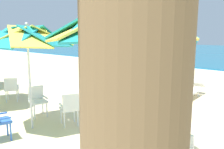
# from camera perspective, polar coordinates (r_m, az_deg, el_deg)

# --- Properties ---
(ground_plane) EXTENTS (80.00, 80.00, 0.00)m
(ground_plane) POSITION_cam_1_polar(r_m,az_deg,el_deg) (6.64, 21.90, -11.85)
(ground_plane) COLOR beige
(beach_umbrella_0) EXTENTS (2.32, 2.32, 2.84)m
(beach_umbrella_0) POSITION_cam_1_polar(r_m,az_deg,el_deg) (3.58, 2.53, 11.48)
(beach_umbrella_0) COLOR silver
(beach_umbrella_0) RESTS_ON ground
(plastic_chair_0) EXTENTS (0.63, 0.63, 0.87)m
(plastic_chair_0) POSITION_cam_1_polar(r_m,az_deg,el_deg) (4.70, 6.83, -13.69)
(plastic_chair_0) COLOR white
(plastic_chair_0) RESTS_ON ground
(beach_umbrella_1) EXTENTS (2.21, 2.21, 2.63)m
(beach_umbrella_1) POSITION_cam_1_polar(r_m,az_deg,el_deg) (6.09, -19.55, 8.32)
(beach_umbrella_1) COLOR silver
(beach_umbrella_1) RESTS_ON ground
(plastic_chair_2) EXTENTS (0.60, 0.58, 0.87)m
(plastic_chair_2) POSITION_cam_1_polar(r_m,az_deg,el_deg) (6.28, -10.04, -7.72)
(plastic_chair_2) COLOR white
(plastic_chair_2) RESTS_ON ground
(plastic_chair_4) EXTENTS (0.55, 0.53, 0.87)m
(plastic_chair_4) POSITION_cam_1_polar(r_m,az_deg,el_deg) (7.25, -17.35, -5.67)
(plastic_chair_4) COLOR white
(plastic_chair_4) RESTS_ON ground
(plastic_chair_5) EXTENTS (0.63, 0.62, 0.87)m
(plastic_chair_5) POSITION_cam_1_polar(r_m,az_deg,el_deg) (9.09, -22.84, -2.95)
(plastic_chair_5) COLOR white
(plastic_chair_5) RESTS_ON ground
(sun_lounger_1) EXTENTS (0.79, 2.19, 0.62)m
(sun_lounger_1) POSITION_cam_1_polar(r_m,az_deg,el_deg) (9.38, 17.60, -3.63)
(sun_lounger_1) COLOR white
(sun_lounger_1) RESTS_ON ground
(sun_lounger_2) EXTENTS (0.88, 2.20, 0.62)m
(sun_lounger_2) POSITION_cam_1_polar(r_m,az_deg,el_deg) (9.90, 5.59, -2.54)
(sun_lounger_2) COLOR white
(sun_lounger_2) RESTS_ON ground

